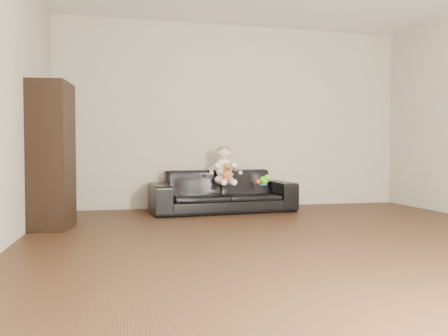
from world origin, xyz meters
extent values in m
plane|color=#372213|center=(0.00, 0.00, 0.00)|extent=(5.50, 5.50, 0.00)
plane|color=#B2A996|center=(0.00, 2.75, 1.30)|extent=(5.00, 0.00, 5.00)
imported|color=black|center=(-0.30, 2.25, 0.27)|extent=(1.93, 0.88, 0.55)
cube|color=black|center=(-2.29, 1.37, 0.75)|extent=(0.43, 0.56, 1.50)
cube|color=silver|center=(-2.27, 1.37, 1.09)|extent=(0.21, 0.27, 0.28)
ellipsoid|color=#F7D0D3|center=(-0.30, 2.16, 0.43)|extent=(0.27, 0.24, 0.14)
ellipsoid|color=white|center=(-0.30, 2.18, 0.58)|extent=(0.23, 0.19, 0.26)
sphere|color=beige|center=(-0.30, 2.16, 0.78)|extent=(0.18, 0.18, 0.17)
ellipsoid|color=#8C603F|center=(-0.30, 2.17, 0.81)|extent=(0.18, 0.18, 0.12)
cylinder|color=#F7D0D3|center=(-0.36, 2.00, 0.41)|extent=(0.09, 0.22, 0.08)
cylinder|color=#F7D0D3|center=(-0.25, 2.00, 0.41)|extent=(0.09, 0.22, 0.08)
sphere|color=white|center=(-0.37, 1.89, 0.41)|extent=(0.08, 0.08, 0.07)
sphere|color=white|center=(-0.24, 1.89, 0.41)|extent=(0.08, 0.08, 0.07)
cylinder|color=white|center=(-0.44, 2.12, 0.59)|extent=(0.07, 0.18, 0.12)
cylinder|color=white|center=(-0.17, 2.12, 0.59)|extent=(0.07, 0.18, 0.12)
ellipsoid|color=#A6642F|center=(-0.29, 2.00, 0.50)|extent=(0.15, 0.13, 0.14)
sphere|color=#A6642F|center=(-0.29, 1.98, 0.60)|extent=(0.12, 0.12, 0.09)
sphere|color=#A6642F|center=(-0.33, 1.99, 0.63)|extent=(0.05, 0.05, 0.04)
sphere|color=#A6642F|center=(-0.26, 1.99, 0.63)|extent=(0.05, 0.05, 0.04)
sphere|color=#593819|center=(-0.29, 1.94, 0.59)|extent=(0.05, 0.05, 0.04)
ellipsoid|color=#76E71B|center=(0.24, 2.16, 0.41)|extent=(0.17, 0.18, 0.11)
sphere|color=red|center=(0.14, 2.10, 0.39)|extent=(0.08, 0.08, 0.06)
cylinder|color=#1B9BD8|center=(0.19, 2.03, 0.37)|extent=(0.13, 0.13, 0.01)
camera|label=1|loc=(-1.54, -3.37, 0.78)|focal=35.00mm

